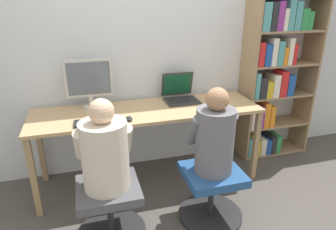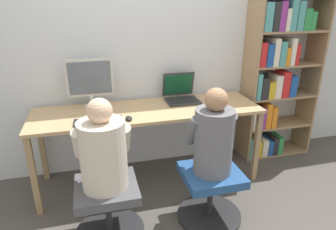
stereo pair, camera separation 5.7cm
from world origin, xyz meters
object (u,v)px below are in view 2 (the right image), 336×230
object	(u,v)px
office_chair_right	(210,192)
person_at_monitor	(103,151)
person_at_laptop	(213,137)
bookshelf	(276,77)
laptop	(181,95)
office_chair_left	(108,208)
desktop_monitor	(90,81)
keyboard	(99,121)

from	to	relation	value
office_chair_right	person_at_monitor	size ratio (longest dim) A/B	0.80
person_at_laptop	bookshelf	world-z (taller)	bookshelf
laptop	person_at_monitor	xyz separation A→B (m)	(-0.85, -0.86, -0.08)
laptop	bookshelf	world-z (taller)	bookshelf
office_chair_left	office_chair_right	xyz separation A→B (m)	(0.84, -0.02, 0.00)
desktop_monitor	keyboard	xyz separation A→B (m)	(0.04, -0.42, -0.24)
laptop	office_chair_left	bearing A→B (deg)	-134.56
office_chair_right	bookshelf	bearing A→B (deg)	38.85
person_at_laptop	bookshelf	distance (m)	1.42
laptop	keyboard	bearing A→B (deg)	-156.10
desktop_monitor	keyboard	size ratio (longest dim) A/B	1.13
keyboard	office_chair_left	xyz separation A→B (m)	(0.00, -0.48, -0.54)
laptop	person_at_laptop	distance (m)	0.88
person_at_laptop	bookshelf	bearing A→B (deg)	38.68
laptop	office_chair_left	distance (m)	1.34
desktop_monitor	bookshelf	bearing A→B (deg)	-1.13
desktop_monitor	laptop	bearing A→B (deg)	-2.81
office_chair_left	office_chair_right	bearing A→B (deg)	-1.25
laptop	office_chair_right	world-z (taller)	laptop
person_at_monitor	person_at_laptop	distance (m)	0.84
person_at_monitor	office_chair_left	bearing A→B (deg)	-90.00
keyboard	office_chair_right	distance (m)	1.12
keyboard	person_at_monitor	xyz separation A→B (m)	(0.00, -0.48, -0.04)
desktop_monitor	laptop	world-z (taller)	desktop_monitor
desktop_monitor	bookshelf	xyz separation A→B (m)	(1.99, -0.04, -0.08)
keyboard	person_at_laptop	size ratio (longest dim) A/B	0.59
desktop_monitor	keyboard	distance (m)	0.49
office_chair_right	person_at_laptop	size ratio (longest dim) A/B	0.78
person_at_laptop	laptop	bearing A→B (deg)	89.55
office_chair_right	bookshelf	xyz separation A→B (m)	(1.10, 0.89, 0.70)
desktop_monitor	office_chair_right	bearing A→B (deg)	-46.21
office_chair_right	laptop	bearing A→B (deg)	89.56
keyboard	person_at_laptop	world-z (taller)	person_at_laptop
desktop_monitor	person_at_laptop	bearing A→B (deg)	-46.04
laptop	office_chair_right	xyz separation A→B (m)	(-0.01, -0.88, -0.58)
office_chair_left	person_at_laptop	size ratio (longest dim) A/B	0.78
person_at_monitor	bookshelf	distance (m)	2.13
keyboard	bookshelf	world-z (taller)	bookshelf
office_chair_left	bookshelf	distance (m)	2.24
desktop_monitor	person_at_laptop	distance (m)	1.30
desktop_monitor	office_chair_right	size ratio (longest dim) A/B	0.86
laptop	office_chair_right	distance (m)	1.06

